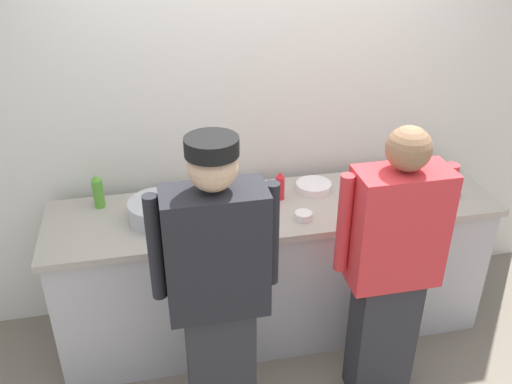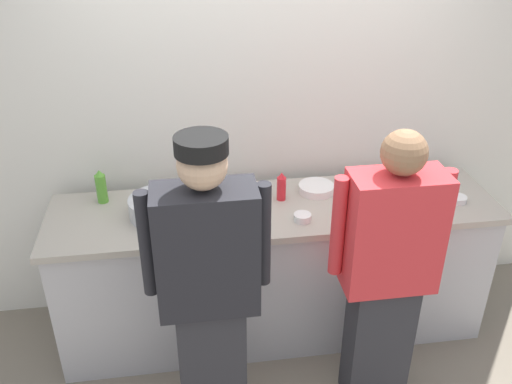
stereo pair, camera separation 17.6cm
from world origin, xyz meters
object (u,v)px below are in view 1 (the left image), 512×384
(chef_near_left, at_px, (218,290))
(mixing_bowl_steel, at_px, (159,210))
(plate_stack_front, at_px, (314,187))
(squeeze_bottle_secondary, at_px, (98,191))
(chef_center, at_px, (391,266))
(squeeze_bottle_primary, at_px, (280,186))
(ramekin_yellow_sauce, at_px, (428,176))
(ramekin_green_sauce, at_px, (303,216))
(deli_cup, at_px, (185,192))
(sheet_tray, at_px, (402,194))
(ramekin_orange_sauce, at_px, (453,193))

(chef_near_left, distance_m, mixing_bowl_steel, 0.72)
(plate_stack_front, height_order, mixing_bowl_steel, mixing_bowl_steel)
(plate_stack_front, bearing_deg, squeeze_bottle_secondary, 177.08)
(chef_center, distance_m, mixing_bowl_steel, 1.32)
(squeeze_bottle_primary, xyz_separation_m, ramekin_yellow_sauce, (1.00, 0.04, -0.06))
(ramekin_green_sauce, distance_m, deli_cup, 0.74)
(chef_near_left, relative_size, deli_cup, 18.10)
(chef_center, xyz_separation_m, squeeze_bottle_secondary, (-1.49, 0.84, 0.16))
(plate_stack_front, relative_size, deli_cup, 2.34)
(sheet_tray, bearing_deg, mixing_bowl_steel, 178.57)
(ramekin_green_sauce, relative_size, deli_cup, 1.05)
(chef_near_left, height_order, ramekin_yellow_sauce, chef_near_left)
(plate_stack_front, xyz_separation_m, ramekin_orange_sauce, (0.82, -0.24, -0.00))
(squeeze_bottle_primary, relative_size, ramekin_green_sauce, 1.83)
(chef_near_left, distance_m, squeeze_bottle_primary, 0.92)
(chef_near_left, xyz_separation_m, plate_stack_front, (0.73, 0.82, 0.05))
(chef_center, xyz_separation_m, ramekin_yellow_sauce, (0.58, 0.76, 0.08))
(squeeze_bottle_primary, height_order, ramekin_orange_sauce, squeeze_bottle_primary)
(squeeze_bottle_primary, bearing_deg, plate_stack_front, 14.66)
(chef_near_left, xyz_separation_m, deli_cup, (-0.07, 0.88, 0.07))
(plate_stack_front, distance_m, squeeze_bottle_primary, 0.25)
(chef_center, bearing_deg, ramekin_yellow_sauce, 52.60)
(chef_center, bearing_deg, sheet_tray, 61.54)
(sheet_tray, bearing_deg, ramekin_yellow_sauce, 31.98)
(plate_stack_front, relative_size, ramekin_green_sauce, 2.22)
(chef_center, xyz_separation_m, ramekin_orange_sauce, (0.63, 0.53, 0.08))
(ramekin_yellow_sauce, bearing_deg, chef_center, -127.40)
(plate_stack_front, distance_m, squeeze_bottle_secondary, 1.31)
(chef_center, xyz_separation_m, deli_cup, (-0.99, 0.83, 0.10))
(squeeze_bottle_primary, bearing_deg, deli_cup, 168.53)
(squeeze_bottle_secondary, bearing_deg, squeeze_bottle_primary, -6.81)
(ramekin_yellow_sauce, bearing_deg, sheet_tray, -148.02)
(chef_center, height_order, mixing_bowl_steel, chef_center)
(ramekin_green_sauce, bearing_deg, squeeze_bottle_primary, 105.99)
(chef_center, height_order, ramekin_orange_sauce, chef_center)
(sheet_tray, bearing_deg, squeeze_bottle_secondary, 172.30)
(deli_cup, bearing_deg, chef_center, -40.07)
(chef_near_left, distance_m, chef_center, 0.92)
(ramekin_yellow_sauce, bearing_deg, plate_stack_front, 178.49)
(sheet_tray, height_order, ramekin_yellow_sauce, ramekin_yellow_sauce)
(ramekin_green_sauce, bearing_deg, chef_near_left, -138.69)
(chef_near_left, bearing_deg, deli_cup, 94.41)
(ramekin_orange_sauce, bearing_deg, ramekin_green_sauce, -175.54)
(mixing_bowl_steel, bearing_deg, ramekin_orange_sauce, -3.30)
(chef_near_left, relative_size, ramekin_green_sauce, 17.16)
(squeeze_bottle_primary, xyz_separation_m, deli_cup, (-0.56, 0.11, -0.04))
(chef_center, relative_size, squeeze_bottle_primary, 9.11)
(mixing_bowl_steel, bearing_deg, chef_center, -28.87)
(ramekin_green_sauce, height_order, ramekin_yellow_sauce, same)
(ramekin_green_sauce, bearing_deg, deli_cup, 149.65)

